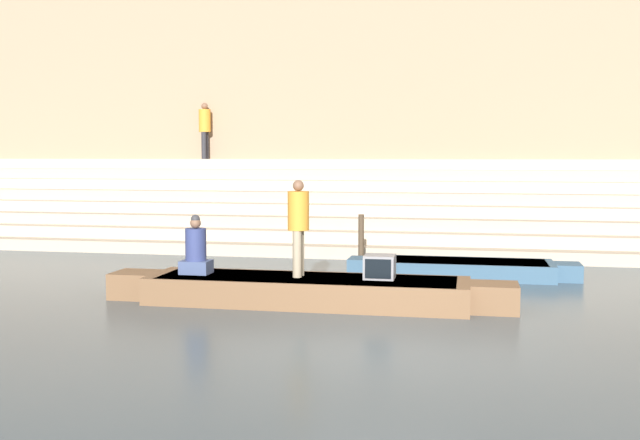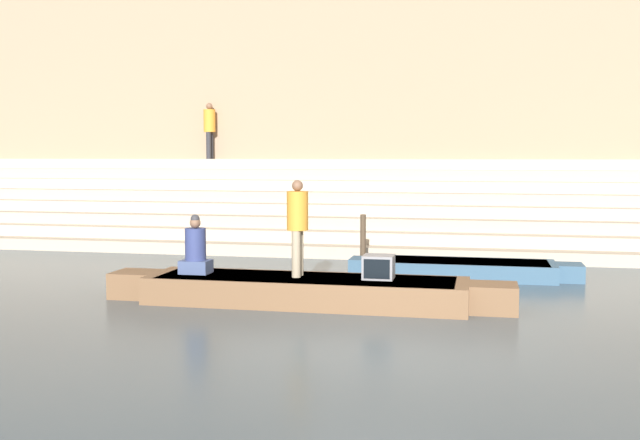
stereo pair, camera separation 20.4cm
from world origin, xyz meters
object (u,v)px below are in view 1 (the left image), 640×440
object	(u,v)px
person_on_steps	(205,127)
person_rowing	(196,251)
rowboat_main	(306,290)
person_standing	(298,222)
mooring_post	(361,242)
tv_set	(380,267)
moored_boat_shore	(462,268)

from	to	relation	value
person_on_steps	person_rowing	bearing A→B (deg)	-110.47
rowboat_main	person_standing	distance (m)	1.20
rowboat_main	person_rowing	world-z (taller)	person_rowing
mooring_post	tv_set	bearing A→B (deg)	-77.52
person_rowing	tv_set	size ratio (longest dim) A/B	2.03
person_rowing	person_on_steps	world-z (taller)	person_on_steps
tv_set	moored_boat_shore	distance (m)	3.66
person_rowing	moored_boat_shore	distance (m)	5.84
person_rowing	moored_boat_shore	bearing A→B (deg)	28.36
person_on_steps	mooring_post	bearing A→B (deg)	-84.64
person_rowing	tv_set	world-z (taller)	person_rowing
tv_set	mooring_post	world-z (taller)	mooring_post
rowboat_main	tv_set	xyz separation A→B (m)	(1.26, 0.12, 0.42)
person_standing	tv_set	size ratio (longest dim) A/B	3.22
person_standing	mooring_post	bearing A→B (deg)	76.76
moored_boat_shore	mooring_post	world-z (taller)	mooring_post
mooring_post	rowboat_main	bearing A→B (deg)	-94.74
rowboat_main	moored_boat_shore	bearing A→B (deg)	52.14
person_rowing	person_on_steps	size ratio (longest dim) A/B	0.60
tv_set	person_on_steps	size ratio (longest dim) A/B	0.30
person_rowing	mooring_post	world-z (taller)	person_rowing
rowboat_main	mooring_post	distance (m)	4.27
moored_boat_shore	tv_set	bearing A→B (deg)	-112.31
person_standing	moored_boat_shore	xyz separation A→B (m)	(2.78, 3.40, -1.25)
mooring_post	person_on_steps	world-z (taller)	person_on_steps
person_standing	person_rowing	xyz separation A→B (m)	(-1.87, -0.06, -0.55)
rowboat_main	person_rowing	xyz separation A→B (m)	(-2.03, 0.02, 0.63)
tv_set	rowboat_main	bearing A→B (deg)	-179.32
person_standing	tv_set	world-z (taller)	person_standing
rowboat_main	mooring_post	xyz separation A→B (m)	(0.35, 4.24, 0.37)
tv_set	mooring_post	size ratio (longest dim) A/B	0.42
tv_set	moored_boat_shore	world-z (taller)	tv_set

